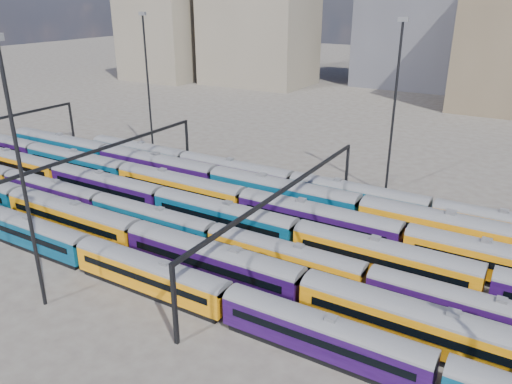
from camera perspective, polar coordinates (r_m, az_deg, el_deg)
The scene contains 13 objects.
ground at distance 64.85m, azimuth -4.70°, elevation -4.43°, with size 500.00×500.00×0.00m, color #46403B.
rake_0 at distance 43.30m, azimuth 7.63°, elevation -15.53°, with size 131.53×2.75×4.61m.
rake_1 at distance 59.17m, azimuth -13.56°, elevation -4.74°, with size 127.36×3.11×5.23m.
rake_2 at distance 63.90m, azimuth -11.84°, elevation -2.89°, with size 130.10×2.72×4.56m.
rake_3 at distance 68.97m, azimuth -10.88°, elevation -0.71°, with size 123.13×3.00×5.06m.
rake_4 at distance 62.26m, azimuth 6.98°, elevation -2.86°, with size 150.52×3.14×5.30m.
rake_5 at distance 69.34m, azimuth 2.99°, elevation 0.05°, with size 113.16×3.31×5.59m.
rake_6 at distance 70.44m, azimuth 11.48°, elevation -0.32°, with size 100.49×2.94×4.95m.
gantry_1 at distance 75.06m, azimuth -17.47°, elevation 3.87°, with size 0.35×40.35×8.03m.
gantry_2 at distance 57.28m, azimuth 3.30°, elevation -0.60°, with size 0.35×40.35×8.03m.
mast_1 at distance 95.48m, azimuth -12.29°, elevation 12.47°, with size 1.40×0.50×25.60m.
mast_2 at distance 48.80m, azimuth -25.30°, elevation 2.25°, with size 1.40×0.50×25.60m.
mast_3 at distance 75.13m, azimuth 15.56°, elevation 9.78°, with size 1.40×0.50×25.60m.
Camera 1 is at (34.20, -47.17, 28.48)m, focal length 35.00 mm.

